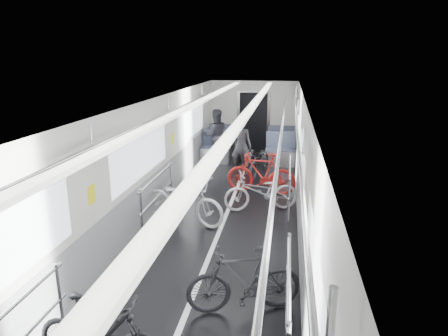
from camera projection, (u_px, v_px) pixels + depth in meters
The scene contains 9 objects.
car_shell at pixel (233, 152), 9.00m from camera, with size 3.02×14.01×2.41m.
bike_left_mid at pixel (102, 336), 4.09m from camera, with size 0.42×1.50×0.90m, color black.
bike_left_far at pixel (183, 200), 7.88m from camera, with size 0.62×1.79×0.94m, color silver.
bike_right_near at pixel (244, 280), 5.12m from camera, with size 0.42×1.50×0.90m, color black.
bike_right_mid at pixel (261, 192), 8.52m from camera, with size 0.56×1.61×0.84m, color #B8B8BD.
bike_right_far at pixel (261, 173), 9.56m from camera, with size 0.47×1.68×1.01m, color #B31916.
bike_aisle at pixel (260, 161), 11.02m from camera, with size 0.55×1.59×0.83m, color black.
person_standing at pixel (241, 146), 11.09m from camera, with size 0.59×0.39×1.61m, color black.
person_seated at pixel (216, 135), 12.54m from camera, with size 0.79×0.62×1.63m, color #29282F.
Camera 1 is at (1.20, -6.90, 3.22)m, focal length 32.00 mm.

